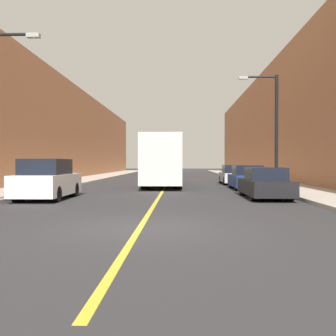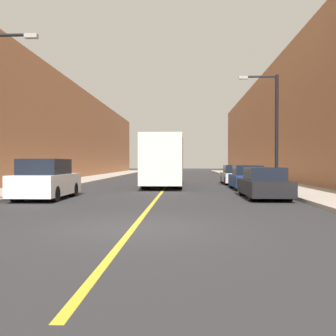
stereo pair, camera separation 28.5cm
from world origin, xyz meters
name	(u,v)px [view 2 (the right image)]	position (x,y,z in m)	size (l,w,h in m)	color
ground_plane	(133,228)	(0.00, 0.00, 0.00)	(200.00, 200.00, 0.00)	#2D2D30
sidewalk_left	(96,178)	(-7.89, 30.00, 0.08)	(3.30, 72.00, 0.16)	#B2AA9E
sidewalk_right	(250,178)	(7.89, 30.00, 0.08)	(3.30, 72.00, 0.16)	#B2AA9E
building_row_left	(60,133)	(-11.54, 30.00, 4.76)	(4.00, 72.00, 9.52)	#B2724C
building_row_right	(287,124)	(11.54, 30.00, 5.55)	(4.00, 72.00, 11.10)	#B2724C
road_center_line	(172,179)	(0.00, 30.00, 0.00)	(0.16, 72.00, 0.01)	gold
bus	(165,160)	(-0.13, 17.55, 1.83)	(2.55, 10.14, 3.42)	silver
parked_suv_left	(46,180)	(-5.01, 7.66, 0.85)	(1.96, 4.53, 1.83)	silver
car_right_near	(264,184)	(4.97, 8.51, 0.66)	(1.83, 4.79, 1.44)	black
car_right_mid	(247,179)	(5.15, 14.57, 0.67)	(1.83, 4.32, 1.49)	navy
car_right_far	(235,175)	(5.13, 20.43, 0.67)	(1.85, 4.60, 1.48)	silver
street_lamp_right	(273,124)	(6.33, 12.73, 3.89)	(2.25, 0.24, 6.52)	black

